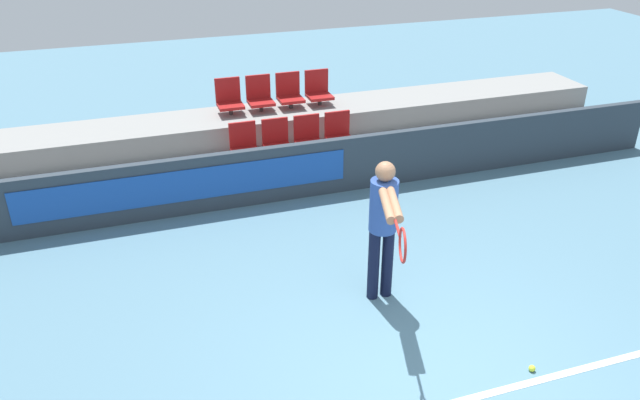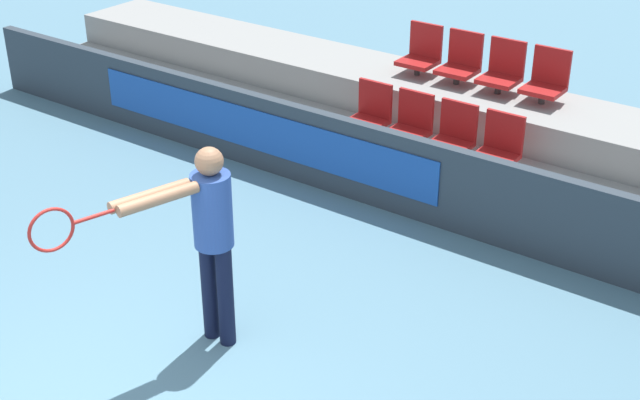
# 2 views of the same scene
# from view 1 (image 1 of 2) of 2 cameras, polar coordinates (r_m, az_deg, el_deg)

# --- Properties ---
(ground_plane) EXTENTS (30.00, 30.00, 0.00)m
(ground_plane) POSITION_cam_1_polar(r_m,az_deg,el_deg) (6.33, 10.31, -15.82)
(ground_plane) COLOR slate
(barrier_wall) EXTENTS (12.19, 0.14, 0.86)m
(barrier_wall) POSITION_cam_1_polar(r_m,az_deg,el_deg) (9.25, -1.49, 2.76)
(barrier_wall) COLOR #2D3842
(barrier_wall) RESTS_ON ground
(bleacher_tier_front) EXTENTS (11.79, 1.07, 0.39)m
(bleacher_tier_front) POSITION_cam_1_polar(r_m,az_deg,el_deg) (9.90, -2.26, 2.99)
(bleacher_tier_front) COLOR gray
(bleacher_tier_front) RESTS_ON ground
(bleacher_tier_middle) EXTENTS (11.79, 1.07, 0.79)m
(bleacher_tier_middle) POSITION_cam_1_polar(r_m,az_deg,el_deg) (10.78, -3.88, 6.18)
(bleacher_tier_middle) COLOR gray
(bleacher_tier_middle) RESTS_ON ground
(stadium_chair_0) EXTENTS (0.42, 0.39, 0.58)m
(stadium_chair_0) POSITION_cam_1_polar(r_m,az_deg,el_deg) (9.67, -6.94, 5.06)
(stadium_chair_0) COLOR #333333
(stadium_chair_0) RESTS_ON bleacher_tier_front
(stadium_chair_1) EXTENTS (0.42, 0.39, 0.58)m
(stadium_chair_1) POSITION_cam_1_polar(r_m,az_deg,el_deg) (9.78, -3.97, 5.45)
(stadium_chair_1) COLOR #333333
(stadium_chair_1) RESTS_ON bleacher_tier_front
(stadium_chair_2) EXTENTS (0.42, 0.39, 0.58)m
(stadium_chair_2) POSITION_cam_1_polar(r_m,az_deg,el_deg) (9.91, -1.07, 5.81)
(stadium_chair_2) COLOR #333333
(stadium_chair_2) RESTS_ON bleacher_tier_front
(stadium_chair_3) EXTENTS (0.42, 0.39, 0.58)m
(stadium_chair_3) POSITION_cam_1_polar(r_m,az_deg,el_deg) (10.06, 1.75, 6.15)
(stadium_chair_3) COLOR #333333
(stadium_chair_3) RESTS_ON bleacher_tier_front
(stadium_chair_4) EXTENTS (0.42, 0.39, 0.58)m
(stadium_chair_4) POSITION_cam_1_polar(r_m,az_deg,el_deg) (10.53, -8.30, 9.14)
(stadium_chair_4) COLOR #333333
(stadium_chair_4) RESTS_ON bleacher_tier_middle
(stadium_chair_5) EXTENTS (0.42, 0.39, 0.58)m
(stadium_chair_5) POSITION_cam_1_polar(r_m,az_deg,el_deg) (10.62, -5.53, 9.47)
(stadium_chair_5) COLOR #333333
(stadium_chair_5) RESTS_ON bleacher_tier_middle
(stadium_chair_6) EXTENTS (0.42, 0.39, 0.58)m
(stadium_chair_6) POSITION_cam_1_polar(r_m,az_deg,el_deg) (10.74, -2.82, 9.76)
(stadium_chair_6) COLOR #333333
(stadium_chair_6) RESTS_ON bleacher_tier_middle
(stadium_chair_7) EXTENTS (0.42, 0.39, 0.58)m
(stadium_chair_7) POSITION_cam_1_polar(r_m,az_deg,el_deg) (10.88, -0.16, 10.04)
(stadium_chair_7) COLOR #333333
(stadium_chair_7) RESTS_ON bleacher_tier_middle
(tennis_player) EXTENTS (0.55, 1.48, 1.68)m
(tennis_player) POSITION_cam_1_polar(r_m,az_deg,el_deg) (6.69, 5.86, -1.84)
(tennis_player) COLOR black
(tennis_player) RESTS_ON ground
(tennis_ball) EXTENTS (0.07, 0.07, 0.07)m
(tennis_ball) POSITION_cam_1_polar(r_m,az_deg,el_deg) (6.63, 18.82, -14.36)
(tennis_ball) COLOR #CCDB33
(tennis_ball) RESTS_ON ground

